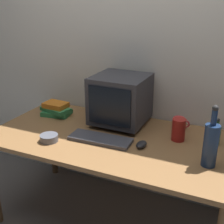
# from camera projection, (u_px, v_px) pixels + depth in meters

# --- Properties ---
(ground_plane) EXTENTS (6.00, 6.00, 0.00)m
(ground_plane) POSITION_uv_depth(u_px,v_px,m) (112.00, 219.00, 2.29)
(ground_plane) COLOR slate
(back_wall) EXTENTS (4.00, 0.08, 2.50)m
(back_wall) POSITION_uv_depth(u_px,v_px,m) (139.00, 46.00, 2.25)
(back_wall) COLOR silver
(back_wall) RESTS_ON ground
(desk) EXTENTS (1.67, 0.86, 0.70)m
(desk) POSITION_uv_depth(u_px,v_px,m) (112.00, 146.00, 2.06)
(desk) COLOR olive
(desk) RESTS_ON ground
(crt_monitor) EXTENTS (0.39, 0.39, 0.37)m
(crt_monitor) POSITION_uv_depth(u_px,v_px,m) (120.00, 99.00, 2.17)
(crt_monitor) COLOR #333338
(crt_monitor) RESTS_ON desk
(keyboard) EXTENTS (0.42, 0.16, 0.02)m
(keyboard) POSITION_uv_depth(u_px,v_px,m) (100.00, 139.00, 1.97)
(keyboard) COLOR #3F3F47
(keyboard) RESTS_ON desk
(computer_mouse) EXTENTS (0.07, 0.10, 0.04)m
(computer_mouse) POSITION_uv_depth(u_px,v_px,m) (141.00, 144.00, 1.88)
(computer_mouse) COLOR black
(computer_mouse) RESTS_ON desk
(bottle_tall) EXTENTS (0.08, 0.08, 0.36)m
(bottle_tall) POSITION_uv_depth(u_px,v_px,m) (211.00, 144.00, 1.64)
(bottle_tall) COLOR navy
(bottle_tall) RESTS_ON desk
(bottle_short) EXTENTS (0.06, 0.06, 0.18)m
(bottle_short) POSITION_uv_depth(u_px,v_px,m) (216.00, 135.00, 1.90)
(bottle_short) COLOR #1E4C23
(bottle_short) RESTS_ON desk
(book_stack) EXTENTS (0.26, 0.19, 0.11)m
(book_stack) POSITION_uv_depth(u_px,v_px,m) (56.00, 109.00, 2.38)
(book_stack) COLOR #33894C
(book_stack) RESTS_ON desk
(mug) EXTENTS (0.12, 0.08, 0.09)m
(mug) POSITION_uv_depth(u_px,v_px,m) (179.00, 123.00, 2.13)
(mug) COLOR #CC383D
(mug) RESTS_ON desk
(cd_spindle) EXTENTS (0.12, 0.12, 0.04)m
(cd_spindle) POSITION_uv_depth(u_px,v_px,m) (49.00, 138.00, 1.96)
(cd_spindle) COLOR #595B66
(cd_spindle) RESTS_ON desk
(metal_canister) EXTENTS (0.09, 0.09, 0.15)m
(metal_canister) POSITION_uv_depth(u_px,v_px,m) (179.00, 130.00, 1.96)
(metal_canister) COLOR #A51E19
(metal_canister) RESTS_ON desk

